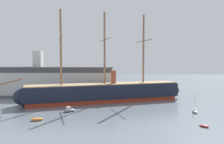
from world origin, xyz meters
TOP-DOWN VIEW (x-y plane):
  - tall_ship at (-3.92, 50.99)m, footprint 59.39×24.86m
  - dinghy_mid_left at (-17.93, 27.50)m, footprint 3.09×2.10m
  - dinghy_mid_right at (18.28, 23.67)m, footprint 2.13×2.02m
  - motorboat_alongside_bow at (-12.51, 36.30)m, footprint 3.60×3.02m
  - sailboat_alongside_stern at (20.84, 36.68)m, footprint 1.78×4.15m
  - sailboat_far_left at (-30.12, 53.59)m, footprint 3.04×4.24m
  - dockside_warehouse_left at (-29.50, 64.27)m, footprint 60.00×15.53m
  - seagull_in_flight at (6.49, 30.97)m, footprint 0.42×1.21m

SIDE VIEW (x-z plane):
  - dinghy_mid_right at x=18.28m, z-range 0.00..0.49m
  - dinghy_mid_left at x=-17.93m, z-range 0.00..0.68m
  - sailboat_alongside_stern at x=20.84m, z-range -2.18..3.06m
  - sailboat_far_left at x=-30.12m, z-range -2.24..3.15m
  - motorboat_alongside_bow at x=-12.51m, z-range -0.21..1.21m
  - tall_ship at x=-3.92m, z-range -11.59..18.05m
  - dockside_warehouse_left at x=-29.50m, z-range -3.12..14.41m
  - seagull_in_flight at x=6.49m, z-range 9.82..9.96m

